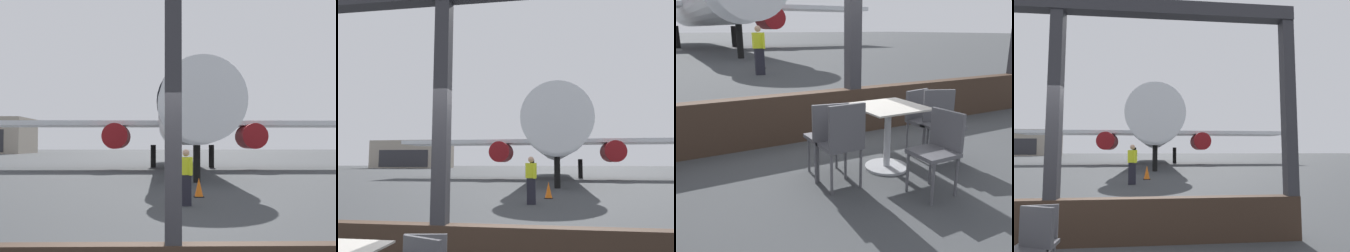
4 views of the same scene
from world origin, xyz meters
TOP-DOWN VIEW (x-y plane):
  - ground_plane at (0.00, 40.00)m, footprint 220.00×220.00m
  - window_frame at (0.00, 0.00)m, footprint 8.03×0.24m
  - cafe_chair_window_left at (0.36, -1.62)m, footprint 0.50×0.50m
  - cafe_chair_aisle_left at (0.31, -1.31)m, footprint 0.44×0.44m
  - airplane at (1.66, 27.54)m, footprint 30.18×31.36m
  - ground_crew_worker at (0.64, 7.92)m, footprint 0.40×0.49m
  - traffic_cone at (1.23, 10.00)m, footprint 0.36×0.36m
  - distant_hangar at (-38.09, 84.11)m, footprint 19.64×13.14m

SIDE VIEW (x-z plane):
  - ground_plane at x=0.00m, z-range 0.00..0.00m
  - traffic_cone at x=1.23m, z-range -0.02..0.68m
  - cafe_chair_aisle_left at x=0.31m, z-range 0.09..0.94m
  - cafe_chair_window_left at x=0.36m, z-range 0.09..0.98m
  - ground_crew_worker at x=0.64m, z-range 0.03..1.77m
  - window_frame at x=0.00m, z-range -0.63..3.37m
  - distant_hangar at x=-38.09m, z-range 0.00..7.51m
  - airplane at x=1.66m, z-range -1.58..9.19m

